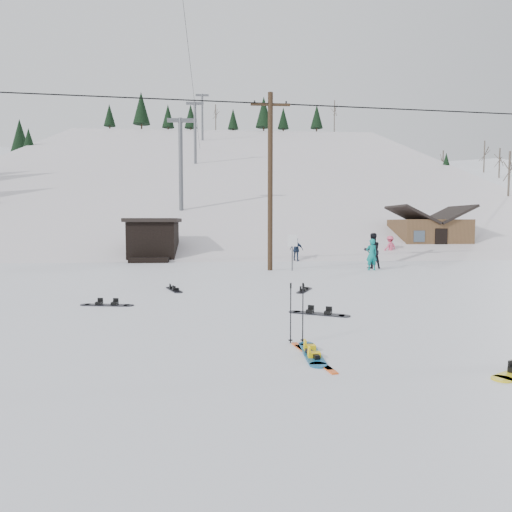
{
  "coord_description": "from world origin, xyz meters",
  "views": [
    {
      "loc": [
        -0.35,
        -9.36,
        2.44
      ],
      "look_at": [
        0.64,
        4.9,
        1.4
      ],
      "focal_mm": 32.0,
      "sensor_mm": 36.0,
      "label": 1
    }
  ],
  "objects": [
    {
      "name": "cabin",
      "position": [
        15.0,
        24.0,
        1.48
      ],
      "size": [
        5.39,
        4.4,
        3.77
      ],
      "color": "brown",
      "rests_on": "ground"
    },
    {
      "name": "board_scatter_b",
      "position": [
        -2.18,
        7.23,
        0.03
      ],
      "size": [
        0.75,
        1.53,
        0.11
      ],
      "rotation": [
        0.0,
        0.0,
        1.92
      ],
      "color": "black",
      "rests_on": "ground"
    },
    {
      "name": "skier_dark",
      "position": [
        7.55,
        14.51,
        0.95
      ],
      "size": [
        0.96,
        0.77,
        1.9
      ],
      "primitive_type": "imported",
      "rotation": [
        0.0,
        0.0,
        3.2
      ],
      "color": "black",
      "rests_on": "ground"
    },
    {
      "name": "ski_poles",
      "position": [
        1.11,
        -0.32,
        0.63
      ],
      "size": [
        0.34,
        0.09,
        1.23
      ],
      "color": "black",
      "rests_on": "ground"
    },
    {
      "name": "ski_slope",
      "position": [
        0.0,
        55.0,
        -12.0
      ],
      "size": [
        60.0,
        85.24,
        65.97
      ],
      "primitive_type": "cube",
      "rotation": [
        0.31,
        0.0,
        0.0
      ],
      "color": "silver",
      "rests_on": "ground"
    },
    {
      "name": "ground",
      "position": [
        0.0,
        0.0,
        0.0
      ],
      "size": [
        200.0,
        200.0,
        0.0
      ],
      "primitive_type": "plane",
      "color": "silver",
      "rests_on": "ground"
    },
    {
      "name": "lift_tower_near",
      "position": [
        -4.0,
        30.0,
        7.86
      ],
      "size": [
        2.2,
        0.36,
        8.0
      ],
      "color": "#595B60",
      "rests_on": "ski_slope"
    },
    {
      "name": "skier_pink",
      "position": [
        10.95,
        21.03,
        0.78
      ],
      "size": [
        1.16,
        0.97,
        1.56
      ],
      "primitive_type": "imported",
      "rotation": [
        0.0,
        0.0,
        3.6
      ],
      "color": "#E75175",
      "rests_on": "ground"
    },
    {
      "name": "hero_snowboard",
      "position": [
        1.26,
        -1.15,
        0.03
      ],
      "size": [
        0.34,
        1.66,
        0.12
      ],
      "rotation": [
        0.0,
        0.0,
        1.55
      ],
      "color": "#165D8F",
      "rests_on": "ground"
    },
    {
      "name": "hero_skis",
      "position": [
        1.24,
        -1.33,
        0.03
      ],
      "size": [
        0.49,
        1.94,
        0.1
      ],
      "rotation": [
        0.0,
        0.0,
        0.19
      ],
      "color": "#D44A15",
      "rests_on": "ground"
    },
    {
      "name": "board_scatter_d",
      "position": [
        2.16,
        2.51,
        0.03
      ],
      "size": [
        1.53,
        0.96,
        0.12
      ],
      "rotation": [
        0.0,
        0.0,
        -0.48
      ],
      "color": "black",
      "rests_on": "ground"
    },
    {
      "name": "skier_teal",
      "position": [
        7.22,
        13.61,
        0.81
      ],
      "size": [
        0.64,
        0.46,
        1.63
      ],
      "primitive_type": "imported",
      "rotation": [
        0.0,
        0.0,
        3.26
      ],
      "color": "#0D827C",
      "rests_on": "ground"
    },
    {
      "name": "trail_sign",
      "position": [
        3.1,
        13.58,
        1.27
      ],
      "size": [
        0.5,
        0.09,
        1.85
      ],
      "color": "#595B60",
      "rests_on": "ground"
    },
    {
      "name": "lift_tower_far",
      "position": [
        -4.0,
        70.0,
        20.86
      ],
      "size": [
        2.2,
        0.36,
        8.0
      ],
      "color": "#595B60",
      "rests_on": "ski_slope"
    },
    {
      "name": "board_scatter_f",
      "position": [
        2.51,
        6.76,
        0.03
      ],
      "size": [
        0.77,
        1.39,
        0.1
      ],
      "rotation": [
        0.0,
        0.0,
        1.15
      ],
      "color": "black",
      "rests_on": "ground"
    },
    {
      "name": "utility_pole",
      "position": [
        2.0,
        14.0,
        4.68
      ],
      "size": [
        2.0,
        0.26,
        9.0
      ],
      "color": "#3A2819",
      "rests_on": "ground"
    },
    {
      "name": "ridge_right",
      "position": [
        38.0,
        50.0,
        -11.0
      ],
      "size": [
        45.66,
        93.98,
        54.59
      ],
      "primitive_type": "cube",
      "rotation": [
        0.21,
        -0.05,
        -0.12
      ],
      "color": "silver",
      "rests_on": "ground"
    },
    {
      "name": "board_scatter_a",
      "position": [
        -3.83,
        4.25,
        0.03
      ],
      "size": [
        1.61,
        0.52,
        0.11
      ],
      "rotation": [
        0.0,
        0.0,
        -0.16
      ],
      "color": "black",
      "rests_on": "ground"
    },
    {
      "name": "treeline_crest",
      "position": [
        0.0,
        86.0,
        0.0
      ],
      "size": [
        50.0,
        6.0,
        10.0
      ],
      "primitive_type": null,
      "color": "black",
      "rests_on": "ski_slope"
    },
    {
      "name": "skier_navy",
      "position": [
        4.22,
        19.27,
        0.75
      ],
      "size": [
        0.95,
        0.74,
        1.5
      ],
      "primitive_type": "imported",
      "rotation": [
        0.0,
        0.0,
        2.64
      ],
      "color": "#18243C",
      "rests_on": "ground"
    },
    {
      "name": "lift_hut",
      "position": [
        -5.0,
        20.94,
        1.36
      ],
      "size": [
        3.4,
        4.1,
        2.75
      ],
      "color": "black",
      "rests_on": "ground"
    },
    {
      "name": "lift_tower_mid",
      "position": [
        -4.0,
        50.0,
        14.36
      ],
      "size": [
        2.2,
        0.36,
        8.0
      ],
      "color": "#595B60",
      "rests_on": "ski_slope"
    }
  ]
}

